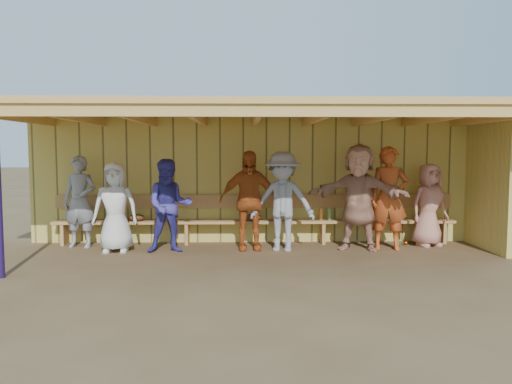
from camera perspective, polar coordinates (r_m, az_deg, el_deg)
ground at (r=8.52m, az=0.06°, el=-7.26°), size 90.00×90.00×0.00m
player_a at (r=9.66m, az=-19.49°, el=-1.03°), size 0.67×0.50×1.69m
player_b at (r=9.04m, az=-15.79°, el=-1.68°), size 0.79×0.53×1.57m
player_c at (r=8.80m, az=-9.88°, el=-1.56°), size 0.88×0.73×1.63m
player_d at (r=8.88m, az=-0.87°, el=-0.97°), size 1.07×0.51×1.77m
player_e at (r=8.80m, az=3.05°, el=-1.09°), size 1.24×0.87×1.75m
player_f at (r=9.04m, az=11.64°, el=-0.56°), size 1.85×1.08×1.90m
player_g at (r=9.21m, az=14.94°, el=-0.69°), size 0.74×0.56×1.85m
player_h at (r=9.76m, az=19.16°, el=-1.42°), size 0.87×0.71×1.53m
dugout_structure at (r=9.03m, az=2.42°, el=4.26°), size 8.80×3.20×2.50m
bench at (r=9.53m, az=-0.11°, el=-2.75°), size 7.60×0.34×0.93m
dugout_equipment at (r=9.43m, az=-6.11°, el=-3.08°), size 6.64×0.62×0.80m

